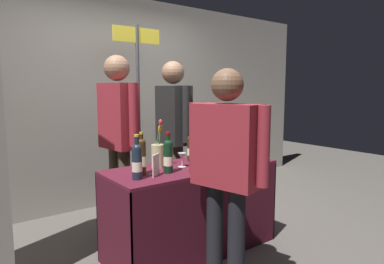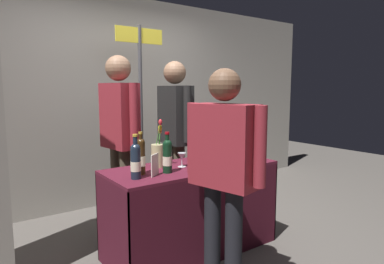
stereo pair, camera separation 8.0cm
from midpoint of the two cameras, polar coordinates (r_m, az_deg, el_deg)
name	(u,v)px [view 1 (the left image)]	position (r m, az deg, el deg)	size (l,w,h in m)	color
ground_plane	(192,249)	(3.30, -0.74, -19.10)	(12.00, 12.00, 0.00)	#514C47
back_partition	(111,101)	(4.44, -13.99, 5.03)	(6.81, 0.12, 2.61)	#9E998E
tasting_table	(192,193)	(3.10, -0.76, -10.27)	(1.54, 0.63, 0.79)	#4C1423
featured_wine_bottle	(193,151)	(3.05, -0.57, -3.16)	(0.07, 0.07, 0.30)	black
display_bottle_0	(232,144)	(3.36, 6.00, -1.99)	(0.08, 0.08, 0.33)	black
display_bottle_1	(232,148)	(3.21, 5.97, -2.63)	(0.08, 0.08, 0.30)	#38230F
display_bottle_2	(137,161)	(2.59, -10.09, -4.74)	(0.08, 0.08, 0.34)	#192333
display_bottle_3	(207,145)	(3.20, 1.76, -2.23)	(0.08, 0.08, 0.34)	black
display_bottle_4	(142,156)	(2.72, -9.27, -4.01)	(0.07, 0.07, 0.34)	#38230F
display_bottle_5	(253,144)	(3.29, 9.51, -2.04)	(0.07, 0.07, 0.34)	black
display_bottle_6	(191,147)	(3.19, -0.91, -2.60)	(0.07, 0.07, 0.31)	#38230F
display_bottle_7	(168,156)	(2.75, -4.86, -3.96)	(0.08, 0.08, 0.33)	black
display_bottle_8	(218,144)	(3.24, 3.61, -2.09)	(0.07, 0.07, 0.35)	black
wine_glass_near_vendor	(211,152)	(3.10, 2.38, -3.35)	(0.07, 0.07, 0.15)	silver
wine_glass_mid	(216,146)	(3.44, 3.41, -2.42)	(0.07, 0.07, 0.14)	silver
wine_glass_near_taster	(182,157)	(2.96, -2.47, -4.23)	(0.07, 0.07, 0.12)	silver
flower_vase	(158,154)	(2.96, -6.53, -3.68)	(0.11, 0.11, 0.42)	tan
brochure_stand	(156,165)	(2.67, -6.92, -5.55)	(0.12, 0.01, 0.17)	silver
vendor_presenter	(118,129)	(3.37, -12.90, 0.56)	(0.26, 0.58, 1.78)	#4C4233
vendor_assistant	(173,125)	(3.67, -3.78, 1.11)	(0.26, 0.64, 1.75)	#4C4233
taster_foreground_right	(226,162)	(2.34, 4.78, -5.08)	(0.31, 0.62, 1.60)	black
booth_signpost	(138,98)	(3.99, -9.61, 5.63)	(0.58, 0.04, 2.18)	#47474C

